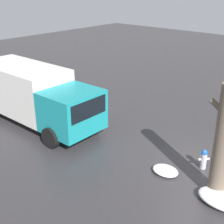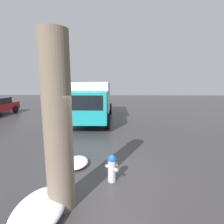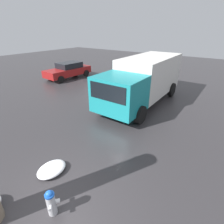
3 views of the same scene
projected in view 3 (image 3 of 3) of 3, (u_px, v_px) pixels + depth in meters
The scene contains 5 objects.
ground_plane at pixel (53, 213), 4.47m from camera, with size 60.00×60.00×0.00m, color #333033.
fire_hydrant at pixel (51, 202), 4.30m from camera, with size 0.37×0.38×0.77m.
delivery_truck at pixel (144, 79), 10.54m from camera, with size 7.10×2.66×2.69m.
parked_car at pixel (68, 70), 16.17m from camera, with size 4.40×2.10×1.40m.
snow_pile_by_tree at pixel (52, 169), 5.69m from camera, with size 0.97×0.75×0.23m.
Camera 3 is at (-1.46, -2.92, 4.27)m, focal length 28.00 mm.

